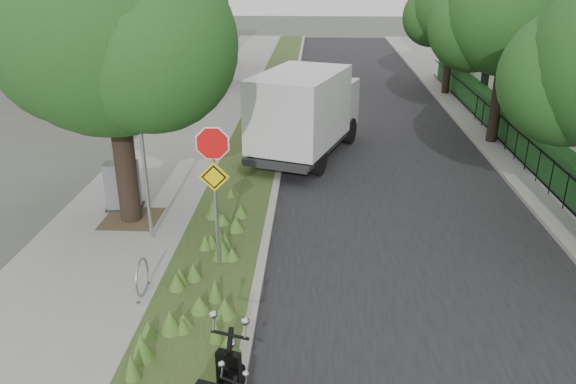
# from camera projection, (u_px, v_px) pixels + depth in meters

# --- Properties ---
(ground) EXTENTS (120.00, 120.00, 0.00)m
(ground) POSITION_uv_depth(u_px,v_px,m) (282.00, 286.00, 11.53)
(ground) COLOR #4C5147
(ground) RESTS_ON ground
(sidewalk_near) EXTENTS (3.50, 60.00, 0.12)m
(sidewalk_near) POSITION_uv_depth(u_px,v_px,m) (185.00, 138.00, 20.93)
(sidewalk_near) COLOR gray
(sidewalk_near) RESTS_ON ground
(verge) EXTENTS (2.00, 60.00, 0.12)m
(verge) POSITION_uv_depth(u_px,v_px,m) (258.00, 139.00, 20.80)
(verge) COLOR #2B401B
(verge) RESTS_ON ground
(kerb_near) EXTENTS (0.20, 60.00, 0.13)m
(kerb_near) POSITION_uv_depth(u_px,v_px,m) (285.00, 139.00, 20.75)
(kerb_near) COLOR #9E9991
(kerb_near) RESTS_ON ground
(road) EXTENTS (7.00, 60.00, 0.01)m
(road) POSITION_uv_depth(u_px,v_px,m) (380.00, 142.00, 20.61)
(road) COLOR black
(road) RESTS_ON ground
(kerb_far) EXTENTS (0.20, 60.00, 0.13)m
(kerb_far) POSITION_uv_depth(u_px,v_px,m) (476.00, 142.00, 20.43)
(kerb_far) COLOR #9E9991
(kerb_far) RESTS_ON ground
(footpath_far) EXTENTS (3.20, 60.00, 0.12)m
(footpath_far) POSITION_uv_depth(u_px,v_px,m) (524.00, 143.00, 20.35)
(footpath_far) COLOR gray
(footpath_far) RESTS_ON ground
(street_tree_main) EXTENTS (6.21, 5.54, 7.66)m
(street_tree_main) POSITION_uv_depth(u_px,v_px,m) (107.00, 28.00, 12.52)
(street_tree_main) COLOR black
(street_tree_main) RESTS_ON ground
(bare_post) EXTENTS (0.08, 0.08, 4.00)m
(bare_post) POSITION_uv_depth(u_px,v_px,m) (144.00, 158.00, 12.53)
(bare_post) COLOR #A5A8AD
(bare_post) RESTS_ON ground
(bike_hoop) EXTENTS (0.06, 0.78, 0.77)m
(bike_hoop) POSITION_uv_depth(u_px,v_px,m) (142.00, 277.00, 10.91)
(bike_hoop) COLOR #A5A8AD
(bike_hoop) RESTS_ON ground
(sign_assembly) EXTENTS (0.94, 0.08, 3.22)m
(sign_assembly) POSITION_uv_depth(u_px,v_px,m) (214.00, 169.00, 11.24)
(sign_assembly) COLOR #A5A8AD
(sign_assembly) RESTS_ON ground
(fence_far) EXTENTS (0.04, 24.00, 1.00)m
(fence_far) POSITION_uv_depth(u_px,v_px,m) (498.00, 126.00, 20.17)
(fence_far) COLOR black
(fence_far) RESTS_ON ground
(hedge_far) EXTENTS (1.00, 24.00, 1.10)m
(hedge_far) POSITION_uv_depth(u_px,v_px,m) (518.00, 127.00, 20.13)
(hedge_far) COLOR #174119
(hedge_far) RESTS_ON footpath_far
(far_tree_b) EXTENTS (4.83, 4.31, 6.56)m
(far_tree_b) POSITION_uv_depth(u_px,v_px,m) (506.00, 19.00, 18.81)
(far_tree_b) COLOR black
(far_tree_b) RESTS_ON ground
(far_tree_c) EXTENTS (4.37, 3.89, 5.93)m
(far_tree_c) POSITION_uv_depth(u_px,v_px,m) (452.00, 12.00, 26.34)
(far_tree_c) COLOR black
(far_tree_c) RESTS_ON ground
(box_truck) EXTENTS (3.80, 5.95, 2.52)m
(box_truck) POSITION_uv_depth(u_px,v_px,m) (306.00, 109.00, 18.50)
(box_truck) COLOR #262628
(box_truck) RESTS_ON ground
(utility_cabinet) EXTENTS (1.01, 0.74, 1.25)m
(utility_cabinet) POSITION_uv_depth(u_px,v_px,m) (123.00, 186.00, 14.68)
(utility_cabinet) COLOR #262628
(utility_cabinet) RESTS_ON ground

